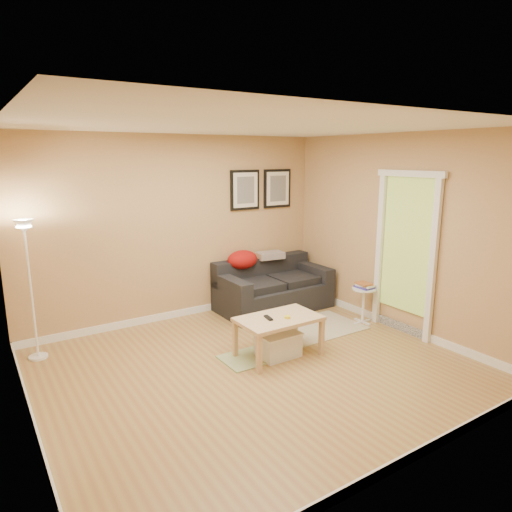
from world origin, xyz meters
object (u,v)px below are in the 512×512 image
at_px(floor_lamp, 31,294).
at_px(book_stack, 364,285).
at_px(coffee_table, 279,337).
at_px(storage_bin, 278,344).
at_px(sofa, 274,285).
at_px(side_table, 363,306).

bearing_deg(floor_lamp, book_stack, -16.91).
bearing_deg(coffee_table, floor_lamp, 139.69).
bearing_deg(storage_bin, sofa, 56.62).
bearing_deg(book_stack, coffee_table, -178.80).
relative_size(book_stack, floor_lamp, 0.15).
distance_m(sofa, coffee_table, 1.69).
height_order(sofa, floor_lamp, floor_lamp).
xyz_separation_m(storage_bin, book_stack, (1.66, 0.26, 0.39)).
relative_size(sofa, storage_bin, 3.52).
bearing_deg(floor_lamp, coffee_table, -31.67).
bearing_deg(storage_bin, coffee_table, 42.01).
relative_size(storage_bin, floor_lamp, 0.29).
bearing_deg(coffee_table, side_table, -0.58).
distance_m(side_table, book_stack, 0.29).
relative_size(side_table, book_stack, 2.06).
relative_size(sofa, floor_lamp, 1.04).
height_order(coffee_table, floor_lamp, floor_lamp).
height_order(sofa, storage_bin, sofa).
height_order(book_stack, floor_lamp, floor_lamp).
xyz_separation_m(side_table, book_stack, (0.02, 0.02, 0.29)).
height_order(sofa, book_stack, sofa).
distance_m(sofa, storage_bin, 1.72).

